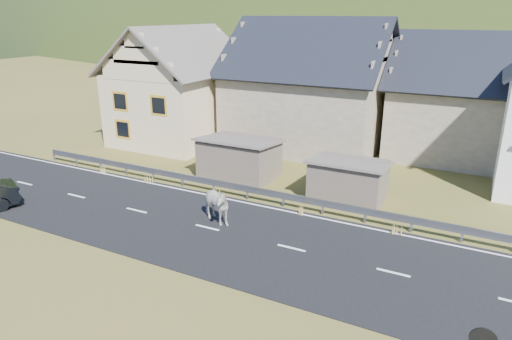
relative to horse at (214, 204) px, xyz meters
The scene contains 12 objects.
ground 1.11m from the horse, 89.11° to the right, with size 160.00×160.00×0.00m, color #4A4C1B.
road 1.09m from the horse, 89.11° to the right, with size 60.00×7.00×0.04m, color black.
lane_markings 1.07m from the horse, 89.11° to the right, with size 60.00×6.60×0.01m, color silver.
guardrail 3.09m from the horse, 89.82° to the left, with size 28.10×0.09×0.75m.
shed_left 6.22m from the horse, 108.68° to the left, with size 4.30×3.30×2.40m, color #695C4E.
shed_right 7.03m from the horse, 50.08° to the left, with size 3.80×2.90×2.20m, color #695C4E.
house_cream 15.54m from the horse, 131.27° to the left, with size 7.80×9.80×8.30m.
house_stone_a 14.89m from the horse, 93.94° to the left, with size 10.80×9.80×8.90m.
house_stone_b 18.99m from the horse, 61.20° to the left, with size 9.80×8.80×8.10m.
mountain 180.67m from the horse, 88.40° to the left, with size 440.00×280.00×260.00m, color #293D13.
conifer_patch 122.54m from the horse, 116.69° to the left, with size 76.00×50.00×28.00m, color black.
horse is the anchor object (origin of this frame).
Camera 1 is at (10.17, -15.06, 8.94)m, focal length 32.00 mm.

